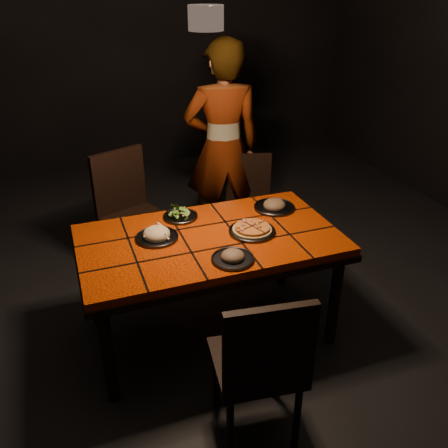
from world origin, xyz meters
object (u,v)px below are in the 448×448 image
object	(u,v)px
chair_near	(262,362)
plate_pasta	(157,235)
dining_table	(210,247)
diner	(223,149)
chair_far_right	(249,199)
plate_pizza	(252,230)
chair_far_left	(128,206)

from	to	relation	value
chair_near	plate_pasta	world-z (taller)	chair_near
dining_table	diner	xyz separation A→B (m)	(0.51, 1.15, 0.22)
dining_table	plate_pasta	world-z (taller)	plate_pasta
chair_far_right	diner	world-z (taller)	diner
chair_near	plate_pasta	size ratio (longest dim) A/B	3.55
plate_pasta	plate_pizza	bearing A→B (deg)	-12.42
chair_near	chair_far_left	bearing A→B (deg)	-73.24
diner	plate_pasta	xyz separation A→B (m)	(-0.82, -1.07, -0.12)
chair_far_left	plate_pizza	distance (m)	1.22
chair_near	plate_pasta	bearing A→B (deg)	-67.19
chair_far_right	diner	distance (m)	0.48
chair_near	diner	world-z (taller)	diner
diner	chair_far_right	bearing A→B (deg)	136.29
chair_far_left	plate_pizza	xyz separation A→B (m)	(0.62, -1.03, 0.19)
dining_table	diner	world-z (taller)	diner
chair_far_right	chair_far_left	bearing A→B (deg)	-166.95
plate_pasta	diner	bearing A→B (deg)	52.53
diner	chair_far_left	bearing A→B (deg)	19.34
dining_table	chair_near	xyz separation A→B (m)	(-0.04, -0.91, -0.13)
chair_far_right	plate_pasta	distance (m)	1.33
diner	plate_pasta	distance (m)	1.35
diner	plate_pasta	world-z (taller)	diner
chair_far_left	plate_pasta	bearing A→B (deg)	-109.96
plate_pizza	chair_near	bearing A→B (deg)	-109.83
chair_far_right	chair_near	bearing A→B (deg)	-95.62
chair_far_right	plate_pizza	xyz separation A→B (m)	(-0.40, -0.99, 0.27)
chair_near	chair_far_left	xyz separation A→B (m)	(-0.31, 1.89, 0.03)
chair_far_left	plate_pizza	world-z (taller)	chair_far_left
chair_near	chair_far_right	world-z (taller)	chair_near
chair_near	diner	bearing A→B (deg)	-97.30
chair_near	chair_far_left	distance (m)	1.92
plate_pasta	chair_far_left	bearing A→B (deg)	92.25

